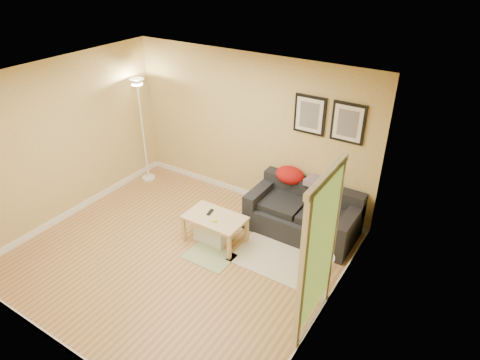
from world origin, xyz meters
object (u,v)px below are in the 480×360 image
at_px(coffee_table, 215,229).
at_px(floor_lamp, 143,134).
at_px(side_table, 317,274).
at_px(book_stack, 319,255).
at_px(sofa, 303,212).
at_px(storage_bin, 214,230).

xyz_separation_m(coffee_table, floor_lamp, (-2.27, 0.92, 0.72)).
xyz_separation_m(side_table, book_stack, (0.01, -0.02, 0.34)).
height_order(side_table, floor_lamp, floor_lamp).
bearing_deg(sofa, book_stack, -56.98).
xyz_separation_m(storage_bin, floor_lamp, (-2.22, 0.89, 0.78)).
bearing_deg(side_table, floor_lamp, 164.95).
height_order(coffee_table, side_table, side_table).
xyz_separation_m(coffee_table, storage_bin, (-0.05, 0.03, -0.06)).
relative_size(coffee_table, side_table, 1.51).
bearing_deg(side_table, sofa, 123.16).
distance_m(coffee_table, storage_bin, 0.08).
bearing_deg(book_stack, side_table, 102.20).
bearing_deg(side_table, book_stack, -66.49).
relative_size(sofa, coffee_table, 1.86).
bearing_deg(floor_lamp, coffee_table, -21.97).
bearing_deg(side_table, storage_bin, 173.90).
relative_size(book_stack, floor_lamp, 0.12).
height_order(book_stack, floor_lamp, floor_lamp).
distance_m(coffee_table, side_table, 1.76).
xyz_separation_m(sofa, floor_lamp, (-3.29, -0.04, 0.57)).
distance_m(sofa, book_stack, 1.38).
relative_size(storage_bin, floor_lamp, 0.27).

